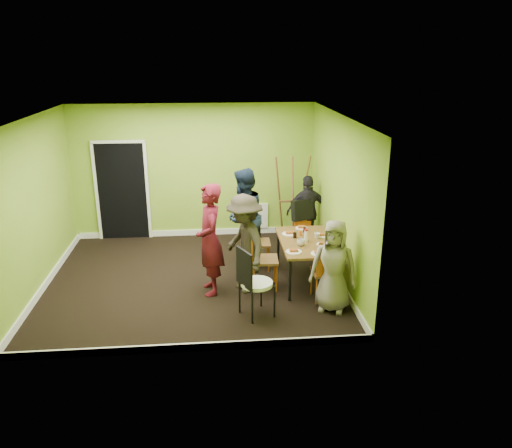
# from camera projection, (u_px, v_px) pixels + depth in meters

# --- Properties ---
(ground) EXTENTS (5.00, 5.00, 0.00)m
(ground) POSITION_uv_depth(u_px,v_px,m) (194.00, 279.00, 8.73)
(ground) COLOR black
(ground) RESTS_ON ground
(room_walls) EXTENTS (5.04, 4.54, 2.82)m
(room_walls) POSITION_uv_depth(u_px,v_px,m) (190.00, 225.00, 8.45)
(room_walls) COLOR olive
(room_walls) RESTS_ON ground
(dining_table) EXTENTS (0.90, 1.50, 0.75)m
(dining_table) POSITION_uv_depth(u_px,v_px,m) (307.00, 244.00, 8.43)
(dining_table) COLOR black
(dining_table) RESTS_ON ground
(chair_left_far) EXTENTS (0.45, 0.45, 1.05)m
(chair_left_far) POSITION_uv_depth(u_px,v_px,m) (253.00, 238.00, 9.00)
(chair_left_far) COLOR #C85E12
(chair_left_far) RESTS_ON ground
(chair_left_near) EXTENTS (0.47, 0.47, 1.07)m
(chair_left_near) POSITION_uv_depth(u_px,v_px,m) (259.00, 254.00, 8.24)
(chair_left_near) COLOR #C85E12
(chair_left_near) RESTS_ON ground
(chair_back_end) EXTENTS (0.58, 0.62, 1.04)m
(chair_back_end) POSITION_uv_depth(u_px,v_px,m) (303.00, 215.00, 9.76)
(chair_back_end) COLOR #C85E12
(chair_back_end) RESTS_ON ground
(chair_front_end) EXTENTS (0.43, 0.43, 1.01)m
(chair_front_end) POSITION_uv_depth(u_px,v_px,m) (327.00, 268.00, 7.78)
(chair_front_end) COLOR #C85E12
(chair_front_end) RESTS_ON ground
(chair_bentwood) EXTENTS (0.57, 0.56, 1.09)m
(chair_bentwood) POSITION_uv_depth(u_px,v_px,m) (252.00, 279.00, 7.32)
(chair_bentwood) COLOR black
(chair_bentwood) RESTS_ON ground
(easel) EXTENTS (0.73, 0.69, 1.83)m
(easel) POSITION_uv_depth(u_px,v_px,m) (291.00, 199.00, 10.22)
(easel) COLOR brown
(easel) RESTS_ON ground
(plate_near_left) EXTENTS (0.26, 0.26, 0.01)m
(plate_near_left) POSITION_uv_depth(u_px,v_px,m) (290.00, 234.00, 8.71)
(plate_near_left) COLOR white
(plate_near_left) RESTS_ON dining_table
(plate_near_right) EXTENTS (0.26, 0.26, 0.01)m
(plate_near_right) POSITION_uv_depth(u_px,v_px,m) (294.00, 252.00, 7.93)
(plate_near_right) COLOR white
(plate_near_right) RESTS_ON dining_table
(plate_far_back) EXTENTS (0.21, 0.21, 0.01)m
(plate_far_back) POSITION_uv_depth(u_px,v_px,m) (301.00, 228.00, 9.00)
(plate_far_back) COLOR white
(plate_far_back) RESTS_ON dining_table
(plate_far_front) EXTENTS (0.25, 0.25, 0.01)m
(plate_far_front) POSITION_uv_depth(u_px,v_px,m) (319.00, 253.00, 7.86)
(plate_far_front) COLOR white
(plate_far_front) RESTS_ON dining_table
(plate_wall_back) EXTENTS (0.24, 0.24, 0.01)m
(plate_wall_back) POSITION_uv_depth(u_px,v_px,m) (323.00, 236.00, 8.63)
(plate_wall_back) COLOR white
(plate_wall_back) RESTS_ON dining_table
(plate_wall_front) EXTENTS (0.24, 0.24, 0.01)m
(plate_wall_front) POSITION_uv_depth(u_px,v_px,m) (324.00, 245.00, 8.22)
(plate_wall_front) COLOR white
(plate_wall_front) RESTS_ON dining_table
(thermos) EXTENTS (0.06, 0.06, 0.19)m
(thermos) POSITION_uv_depth(u_px,v_px,m) (306.00, 236.00, 8.34)
(thermos) COLOR white
(thermos) RESTS_ON dining_table
(blue_bottle) EXTENTS (0.08, 0.08, 0.21)m
(blue_bottle) POSITION_uv_depth(u_px,v_px,m) (329.00, 241.00, 8.09)
(blue_bottle) COLOR #1734B3
(blue_bottle) RESTS_ON dining_table
(orange_bottle) EXTENTS (0.04, 0.04, 0.09)m
(orange_bottle) POSITION_uv_depth(u_px,v_px,m) (301.00, 233.00, 8.62)
(orange_bottle) COLOR #C85E12
(orange_bottle) RESTS_ON dining_table
(glass_mid) EXTENTS (0.06, 0.06, 0.10)m
(glass_mid) POSITION_uv_depth(u_px,v_px,m) (295.00, 235.00, 8.52)
(glass_mid) COLOR black
(glass_mid) RESTS_ON dining_table
(glass_back) EXTENTS (0.06, 0.06, 0.09)m
(glass_back) POSITION_uv_depth(u_px,v_px,m) (305.00, 230.00, 8.79)
(glass_back) COLOR black
(glass_back) RESTS_ON dining_table
(glass_front) EXTENTS (0.07, 0.07, 0.10)m
(glass_front) POSITION_uv_depth(u_px,v_px,m) (321.00, 247.00, 8.02)
(glass_front) COLOR black
(glass_front) RESTS_ON dining_table
(cup_a) EXTENTS (0.13, 0.13, 0.10)m
(cup_a) POSITION_uv_depth(u_px,v_px,m) (301.00, 243.00, 8.19)
(cup_a) COLOR white
(cup_a) RESTS_ON dining_table
(cup_b) EXTENTS (0.10, 0.10, 0.10)m
(cup_b) POSITION_uv_depth(u_px,v_px,m) (317.00, 236.00, 8.51)
(cup_b) COLOR white
(cup_b) RESTS_ON dining_table
(person_standing) EXTENTS (0.53, 0.72, 1.84)m
(person_standing) POSITION_uv_depth(u_px,v_px,m) (210.00, 240.00, 7.98)
(person_standing) COLOR #530E1B
(person_standing) RESTS_ON ground
(person_left_far) EXTENTS (0.98, 1.08, 1.80)m
(person_left_far) POSITION_uv_depth(u_px,v_px,m) (244.00, 217.00, 9.13)
(person_left_far) COLOR #142033
(person_left_far) RESTS_ON ground
(person_left_near) EXTENTS (0.96, 1.21, 1.64)m
(person_left_near) POSITION_uv_depth(u_px,v_px,m) (245.00, 244.00, 8.09)
(person_left_near) COLOR #2C271D
(person_left_near) RESTS_ON ground
(person_back_end) EXTENTS (0.88, 0.39, 1.48)m
(person_back_end) POSITION_uv_depth(u_px,v_px,m) (308.00, 212.00, 9.95)
(person_back_end) COLOR black
(person_back_end) RESTS_ON ground
(person_front_end) EXTENTS (0.82, 0.69, 1.44)m
(person_front_end) POSITION_uv_depth(u_px,v_px,m) (334.00, 266.00, 7.49)
(person_front_end) COLOR gray
(person_front_end) RESTS_ON ground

